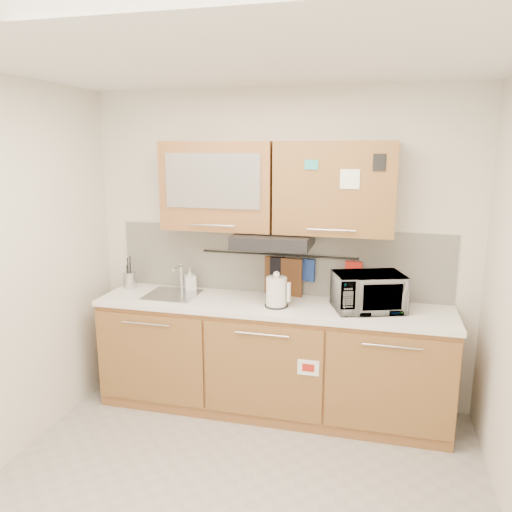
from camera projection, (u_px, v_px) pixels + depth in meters
The scene contains 19 objects.
floor at pixel (228, 506), 3.04m from camera, with size 3.20×3.20×0.00m, color #9E9993.
ceiling at pixel (222, 52), 2.47m from camera, with size 3.20×3.20×0.00m, color white.
wall_back at pixel (280, 249), 4.18m from camera, with size 3.20×3.20×0.00m, color silver.
base_cabinet at pixel (271, 363), 4.08m from camera, with size 2.80×0.64×0.88m.
countertop at pixel (271, 306), 3.97m from camera, with size 2.82×0.62×0.04m, color white.
backsplash at pixel (279, 261), 4.19m from camera, with size 2.80×0.02×0.56m, color silver.
upper_cabinets at pixel (275, 187), 3.89m from camera, with size 1.82×0.37×0.70m.
range_hood at pixel (273, 240), 3.91m from camera, with size 0.60×0.46×0.10m, color black.
sink at pixel (173, 294), 4.18m from camera, with size 0.42×0.40×0.26m.
utensil_rail at pixel (278, 255), 4.14m from camera, with size 0.02×0.02×1.30m, color black.
utensil_crock at pixel (130, 280), 4.38m from camera, with size 0.11×0.11×0.29m.
kettle at pixel (277, 293), 3.86m from camera, with size 0.20×0.18×0.28m.
toaster at pixel (358, 299), 3.77m from camera, with size 0.27×0.23×0.18m.
microwave at pixel (368, 292), 3.77m from camera, with size 0.51×0.35×0.28m, color #999999.
soap_bottle at pixel (190, 279), 4.29m from camera, with size 0.09×0.09×0.20m, color #999999.
cutting_board at pixel (283, 281), 4.16m from camera, with size 0.33×0.02×0.40m, color brown.
oven_mitt at pixel (308, 270), 4.09m from camera, with size 0.11×0.03×0.18m, color navy.
dark_pouch at pixel (277, 269), 4.15m from camera, with size 0.12×0.04×0.20m, color black.
pot_holder at pixel (353, 272), 4.00m from camera, with size 0.13×0.02×0.16m, color red.
Camera 1 is at (0.81, -2.51, 2.14)m, focal length 35.00 mm.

